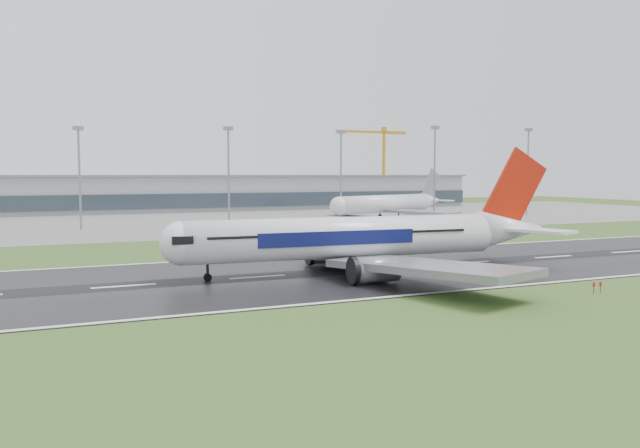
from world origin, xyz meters
name	(u,v)px	position (x,y,z in m)	size (l,w,h in m)	color
ground	(468,263)	(0.00, 0.00, 0.00)	(520.00, 520.00, 0.00)	#304F1D
runway	(468,263)	(0.00, 0.00, 0.05)	(400.00, 45.00, 0.10)	black
apron	(260,218)	(0.00, 125.00, 0.04)	(400.00, 130.00, 0.08)	slate
terminal	(220,193)	(0.00, 185.00, 7.50)	(240.00, 36.00, 15.00)	gray
main_airliner	(371,212)	(-21.44, -2.61, 10.01)	(67.12, 63.92, 19.82)	white
parked_airliner	(389,194)	(41.74, 103.34, 8.84)	(59.78, 55.66, 17.52)	silver
tower_crane	(384,166)	(93.28, 200.00, 20.67)	(41.62, 2.27, 41.34)	#C08613
floodmast_1	(80,180)	(-62.20, 100.00, 14.33)	(0.64, 0.64, 28.66)	gray
floodmast_2	(229,178)	(-18.12, 100.00, 14.94)	(0.64, 0.64, 29.89)	gray
floodmast_3	(341,178)	(21.15, 100.00, 14.92)	(0.64, 0.64, 29.84)	gray
floodmast_4	(434,174)	(58.96, 100.00, 16.20)	(0.64, 0.64, 32.41)	gray
floodmast_5	(528,173)	(102.20, 100.00, 16.42)	(0.64, 0.64, 32.83)	gray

